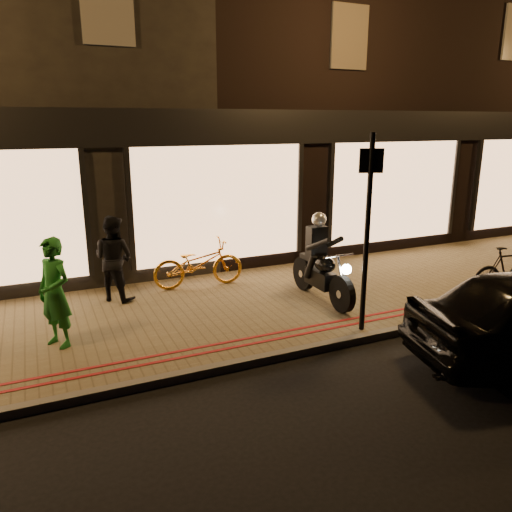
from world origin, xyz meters
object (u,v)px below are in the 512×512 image
Objects in this scene: sign_post at (368,224)px; motorcycle at (321,267)px; bicycle_gold at (198,264)px; person_green at (55,293)px.

motorcycle is at bearing 85.29° from sign_post.
bicycle_gold is at bearing 137.86° from motorcycle.
sign_post reaches higher than bicycle_gold.
motorcycle is 1.79m from sign_post.
sign_post is 1.69× the size of bicycle_gold.
sign_post reaches higher than person_green.
person_green is at bearing 163.08° from sign_post.
sign_post is 3.68m from bicycle_gold.
sign_post is (-0.12, -1.44, 1.06)m from motorcycle.
motorcycle reaches higher than bicycle_gold.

